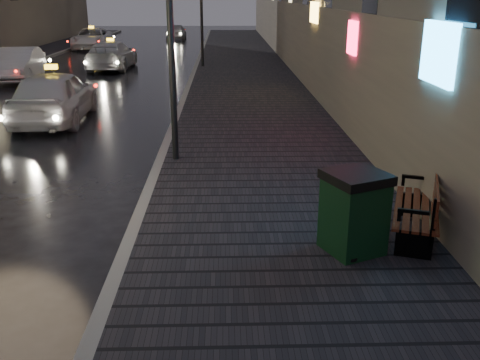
{
  "coord_description": "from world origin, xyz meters",
  "views": [
    {
      "loc": [
        2.96,
        -5.42,
        3.63
      ],
      "look_at": [
        3.18,
        2.52,
        0.85
      ],
      "focal_mm": 40.0,
      "sensor_mm": 36.0,
      "label": 1
    }
  ],
  "objects_px": {
    "trash_bin": "(354,212)",
    "car_left_mid": "(18,64)",
    "taxi_far": "(92,38)",
    "taxi_near": "(54,96)",
    "taxi_mid": "(111,55)",
    "lamp_near": "(169,1)",
    "bench": "(421,208)",
    "car_far": "(176,32)"
  },
  "relations": [
    {
      "from": "taxi_near",
      "to": "car_far",
      "type": "distance_m",
      "value": 29.79
    },
    {
      "from": "bench",
      "to": "lamp_near",
      "type": "bearing_deg",
      "value": 154.08
    },
    {
      "from": "taxi_near",
      "to": "taxi_mid",
      "type": "relative_size",
      "value": 0.95
    },
    {
      "from": "taxi_near",
      "to": "car_far",
      "type": "relative_size",
      "value": 1.21
    },
    {
      "from": "car_far",
      "to": "taxi_mid",
      "type": "bearing_deg",
      "value": 84.44
    },
    {
      "from": "bench",
      "to": "taxi_near",
      "type": "relative_size",
      "value": 0.42
    },
    {
      "from": "trash_bin",
      "to": "taxi_near",
      "type": "xyz_separation_m",
      "value": [
        -6.82,
        8.96,
        0.03
      ]
    },
    {
      "from": "lamp_near",
      "to": "car_far",
      "type": "height_order",
      "value": "lamp_near"
    },
    {
      "from": "taxi_near",
      "to": "taxi_mid",
      "type": "height_order",
      "value": "taxi_near"
    },
    {
      "from": "car_left_mid",
      "to": "taxi_far",
      "type": "distance_m",
      "value": 14.22
    },
    {
      "from": "lamp_near",
      "to": "taxi_far",
      "type": "xyz_separation_m",
      "value": [
        -7.98,
        26.7,
        -2.8
      ]
    },
    {
      "from": "car_far",
      "to": "taxi_near",
      "type": "bearing_deg",
      "value": 87.81
    },
    {
      "from": "trash_bin",
      "to": "car_far",
      "type": "xyz_separation_m",
      "value": [
        -5.75,
        38.73,
        -0.11
      ]
    },
    {
      "from": "lamp_near",
      "to": "taxi_far",
      "type": "bearing_deg",
      "value": 106.64
    },
    {
      "from": "trash_bin",
      "to": "car_left_mid",
      "type": "relative_size",
      "value": 0.28
    },
    {
      "from": "car_left_mid",
      "to": "taxi_near",
      "type": "bearing_deg",
      "value": -69.72
    },
    {
      "from": "taxi_far",
      "to": "car_far",
      "type": "relative_size",
      "value": 1.33
    },
    {
      "from": "trash_bin",
      "to": "car_left_mid",
      "type": "bearing_deg",
      "value": 98.53
    },
    {
      "from": "bench",
      "to": "car_left_mid",
      "type": "bearing_deg",
      "value": 145.46
    },
    {
      "from": "bench",
      "to": "taxi_mid",
      "type": "bearing_deg",
      "value": 132.81
    },
    {
      "from": "trash_bin",
      "to": "taxi_far",
      "type": "xyz_separation_m",
      "value": [
        -10.88,
        31.27,
        -0.05
      ]
    },
    {
      "from": "trash_bin",
      "to": "taxi_near",
      "type": "distance_m",
      "value": 11.26
    },
    {
      "from": "trash_bin",
      "to": "taxi_far",
      "type": "relative_size",
      "value": 0.24
    },
    {
      "from": "taxi_near",
      "to": "car_far",
      "type": "bearing_deg",
      "value": -94.14
    },
    {
      "from": "car_left_mid",
      "to": "car_far",
      "type": "relative_size",
      "value": 1.13
    },
    {
      "from": "bench",
      "to": "taxi_near",
      "type": "height_order",
      "value": "taxi_near"
    },
    {
      "from": "lamp_near",
      "to": "trash_bin",
      "type": "relative_size",
      "value": 4.5
    },
    {
      "from": "bench",
      "to": "car_left_mid",
      "type": "distance_m",
      "value": 20.44
    },
    {
      "from": "lamp_near",
      "to": "car_left_mid",
      "type": "xyz_separation_m",
      "value": [
        -7.89,
        12.48,
        -2.79
      ]
    },
    {
      "from": "taxi_mid",
      "to": "car_far",
      "type": "bearing_deg",
      "value": -94.42
    },
    {
      "from": "car_left_mid",
      "to": "car_far",
      "type": "bearing_deg",
      "value": 71.03
    },
    {
      "from": "taxi_mid",
      "to": "lamp_near",
      "type": "bearing_deg",
      "value": 106.86
    },
    {
      "from": "lamp_near",
      "to": "bench",
      "type": "distance_m",
      "value": 6.44
    },
    {
      "from": "lamp_near",
      "to": "taxi_mid",
      "type": "bearing_deg",
      "value": 105.85
    },
    {
      "from": "bench",
      "to": "taxi_near",
      "type": "xyz_separation_m",
      "value": [
        -7.94,
        8.52,
        0.16
      ]
    },
    {
      "from": "taxi_near",
      "to": "bench",
      "type": "bearing_deg",
      "value": 130.92
    },
    {
      "from": "trash_bin",
      "to": "taxi_mid",
      "type": "relative_size",
      "value": 0.25
    },
    {
      "from": "trash_bin",
      "to": "taxi_near",
      "type": "height_order",
      "value": "taxi_near"
    },
    {
      "from": "lamp_near",
      "to": "car_far",
      "type": "relative_size",
      "value": 1.41
    },
    {
      "from": "car_left_mid",
      "to": "trash_bin",
      "type": "bearing_deg",
      "value": -63.55
    },
    {
      "from": "trash_bin",
      "to": "car_far",
      "type": "height_order",
      "value": "trash_bin"
    },
    {
      "from": "bench",
      "to": "car_far",
      "type": "relative_size",
      "value": 0.51
    }
  ]
}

